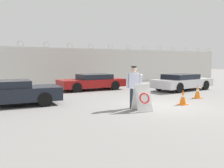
# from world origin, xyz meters

# --- Properties ---
(ground_plane) EXTENTS (90.00, 90.00, 0.00)m
(ground_plane) POSITION_xyz_m (0.00, 0.00, 0.00)
(ground_plane) COLOR gray
(perimeter_wall) EXTENTS (36.00, 0.30, 3.55)m
(perimeter_wall) POSITION_xyz_m (0.00, 11.15, 1.55)
(perimeter_wall) COLOR silver
(perimeter_wall) RESTS_ON ground_plane
(barricade_sign) EXTENTS (0.80, 0.87, 1.11)m
(barricade_sign) POSITION_xyz_m (-1.47, -0.43, 0.55)
(barricade_sign) COLOR white
(barricade_sign) RESTS_ON ground_plane
(security_guard) EXTENTS (0.63, 0.56, 1.83)m
(security_guard) POSITION_xyz_m (-1.44, 0.24, 1.04)
(security_guard) COLOR #232838
(security_guard) RESTS_ON ground_plane
(traffic_cone_near) EXTENTS (0.38, 0.38, 0.71)m
(traffic_cone_near) POSITION_xyz_m (1.05, -0.28, 0.35)
(traffic_cone_near) COLOR orange
(traffic_cone_near) RESTS_ON ground_plane
(traffic_cone_mid) EXTENTS (0.39, 0.39, 0.74)m
(traffic_cone_mid) POSITION_xyz_m (3.30, 0.75, 0.37)
(traffic_cone_mid) COLOR orange
(traffic_cone_mid) RESTS_ON ground_plane
(parked_car_front_coupe) EXTENTS (4.54, 2.26, 1.17)m
(parked_car_front_coupe) POSITION_xyz_m (-5.95, 3.62, 0.61)
(parked_car_front_coupe) COLOR black
(parked_car_front_coupe) RESTS_ON ground_plane
(parked_car_rear_sedan) EXTENTS (4.69, 2.13, 1.12)m
(parked_car_rear_sedan) POSITION_xyz_m (0.08, 7.29, 0.58)
(parked_car_rear_sedan) COLOR black
(parked_car_rear_sedan) RESTS_ON ground_plane
(parked_car_far_side) EXTENTS (4.76, 2.26, 1.14)m
(parked_car_far_side) POSITION_xyz_m (5.37, 3.84, 0.59)
(parked_car_far_side) COLOR black
(parked_car_far_side) RESTS_ON ground_plane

